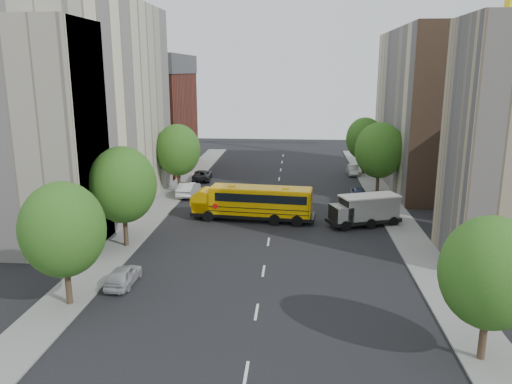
# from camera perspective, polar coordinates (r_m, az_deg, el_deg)

# --- Properties ---
(ground) EXTENTS (120.00, 120.00, 0.00)m
(ground) POSITION_cam_1_polar(r_m,az_deg,el_deg) (42.16, 1.59, -4.82)
(ground) COLOR black
(ground) RESTS_ON ground
(sidewalk_left) EXTENTS (3.00, 80.00, 0.12)m
(sidewalk_left) POSITION_cam_1_polar(r_m,az_deg,el_deg) (48.78, -11.71, -2.45)
(sidewalk_left) COLOR slate
(sidewalk_left) RESTS_ON ground
(sidewalk_right) EXTENTS (3.00, 80.00, 0.12)m
(sidewalk_right) POSITION_cam_1_polar(r_m,az_deg,el_deg) (47.80, 15.84, -3.03)
(sidewalk_right) COLOR slate
(sidewalk_right) RESTS_ON ground
(lane_markings) EXTENTS (0.15, 64.00, 0.01)m
(lane_markings) POSITION_cam_1_polar(r_m,az_deg,el_deg) (51.73, 2.18, -1.30)
(lane_markings) COLOR silver
(lane_markings) RESTS_ON ground
(building_left_cream) EXTENTS (10.00, 26.00, 20.00)m
(building_left_cream) POSITION_cam_1_polar(r_m,az_deg,el_deg) (50.23, -19.18, 9.09)
(building_left_cream) COLOR beige
(building_left_cream) RESTS_ON ground
(building_left_redbrick) EXTENTS (10.00, 15.00, 13.00)m
(building_left_redbrick) POSITION_cam_1_polar(r_m,az_deg,el_deg) (71.16, -11.88, 7.86)
(building_left_redbrick) COLOR maroon
(building_left_redbrick) RESTS_ON ground
(building_left_near) EXTENTS (10.00, 7.00, 17.00)m
(building_left_near) POSITION_cam_1_polar(r_m,az_deg,el_deg) (41.01, -24.84, 5.59)
(building_left_near) COLOR beige
(building_left_near) RESTS_ON ground
(building_right_far) EXTENTS (10.00, 22.00, 18.00)m
(building_right_far) POSITION_cam_1_polar(r_m,az_deg,el_deg) (62.16, 19.72, 8.87)
(building_right_far) COLOR beige
(building_right_far) RESTS_ON ground
(building_right_sidewall) EXTENTS (10.10, 0.30, 18.00)m
(building_right_sidewall) POSITION_cam_1_polar(r_m,az_deg,el_deg) (51.63, 22.81, 7.77)
(building_right_sidewall) COLOR brown
(building_right_sidewall) RESTS_ON ground
(street_tree_0) EXTENTS (4.80, 4.80, 7.41)m
(street_tree_0) POSITION_cam_1_polar(r_m,az_deg,el_deg) (30.32, -21.19, -4.03)
(street_tree_0) COLOR #38281C
(street_tree_0) RESTS_ON ground
(street_tree_1) EXTENTS (5.12, 5.12, 7.90)m
(street_tree_1) POSITION_cam_1_polar(r_m,az_deg,el_deg) (39.15, -14.99, 0.78)
(street_tree_1) COLOR #38281C
(street_tree_1) RESTS_ON ground
(street_tree_2) EXTENTS (4.99, 4.99, 7.71)m
(street_tree_2) POSITION_cam_1_polar(r_m,az_deg,el_deg) (56.14, -8.91, 4.77)
(street_tree_2) COLOR #38281C
(street_tree_2) RESTS_ON ground
(street_tree_3) EXTENTS (4.61, 4.61, 7.11)m
(street_tree_3) POSITION_cam_1_polar(r_m,az_deg,el_deg) (25.30, 25.23, -8.36)
(street_tree_3) COLOR #38281C
(street_tree_3) RESTS_ON ground
(street_tree_4) EXTENTS (5.25, 5.25, 8.10)m
(street_tree_4) POSITION_cam_1_polar(r_m,az_deg,el_deg) (55.28, 13.92, 4.65)
(street_tree_4) COLOR #38281C
(street_tree_4) RESTS_ON ground
(street_tree_5) EXTENTS (4.86, 4.86, 7.51)m
(street_tree_5) POSITION_cam_1_polar(r_m,az_deg,el_deg) (67.09, 12.31, 5.95)
(street_tree_5) COLOR #38281C
(street_tree_5) RESTS_ON ground
(school_bus) EXTENTS (11.54, 3.79, 3.20)m
(school_bus) POSITION_cam_1_polar(r_m,az_deg,el_deg) (45.55, -0.48, -1.06)
(school_bus) COLOR black
(school_bus) RESTS_ON ground
(safari_truck) EXTENTS (6.80, 4.33, 2.75)m
(safari_truck) POSITION_cam_1_polar(r_m,az_deg,el_deg) (44.99, 12.30, -2.00)
(safari_truck) COLOR black
(safari_truck) RESTS_ON ground
(parked_car_0) EXTENTS (1.57, 3.78, 1.28)m
(parked_car_0) POSITION_cam_1_polar(r_m,az_deg,el_deg) (33.44, -14.92, -9.20)
(parked_car_0) COLOR #B5B4BB
(parked_car_0) RESTS_ON ground
(parked_car_1) EXTENTS (1.84, 4.82, 1.57)m
(parked_car_1) POSITION_cam_1_polar(r_m,az_deg,el_deg) (55.05, -7.73, 0.34)
(parked_car_1) COLOR silver
(parked_car_1) RESTS_ON ground
(parked_car_2) EXTENTS (2.59, 4.92, 1.32)m
(parked_car_2) POSITION_cam_1_polar(r_m,az_deg,el_deg) (62.83, -6.17, 1.93)
(parked_car_2) COLOR black
(parked_car_2) RESTS_ON ground
(parked_car_4) EXTENTS (1.75, 4.11, 1.38)m
(parked_car_4) POSITION_cam_1_polar(r_m,az_deg,el_deg) (53.59, 11.71, -0.29)
(parked_car_4) COLOR #2F3552
(parked_car_4) RESTS_ON ground
(parked_car_5) EXTENTS (1.37, 3.86, 1.27)m
(parked_car_5) POSITION_cam_1_polar(r_m,az_deg,el_deg) (66.98, 11.01, 2.47)
(parked_car_5) COLOR gray
(parked_car_5) RESTS_ON ground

